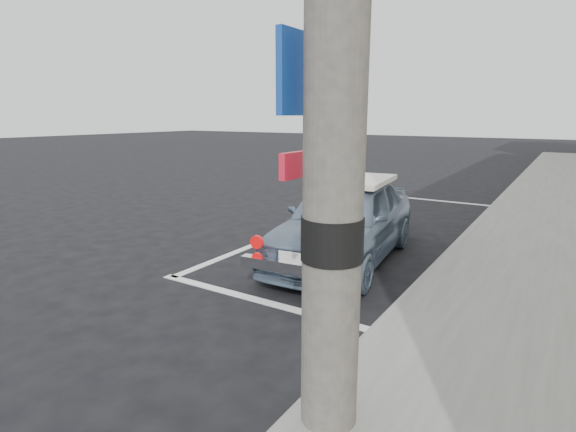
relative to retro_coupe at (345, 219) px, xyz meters
name	(u,v)px	position (x,y,z in m)	size (l,w,h in m)	color
ground	(255,279)	(-0.58, -1.31, -0.58)	(80.00, 80.00, 0.00)	black
sidewalk	(563,274)	(2.62, 0.69, -0.50)	(2.80, 40.00, 0.15)	slate
pline_rear	(264,302)	(-0.08, -1.81, -0.57)	(3.00, 0.12, 0.01)	silver
pline_front	(435,200)	(-0.08, 5.19, -0.57)	(3.00, 0.12, 0.01)	silver
pline_side	(311,222)	(-1.48, 1.69, -0.57)	(0.12, 7.00, 0.01)	silver
retro_coupe	(345,219)	(0.00, 0.00, 0.00)	(1.71, 3.48, 1.14)	slate
cat	(312,285)	(0.26, -1.37, -0.45)	(0.26, 0.51, 0.27)	#77665B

